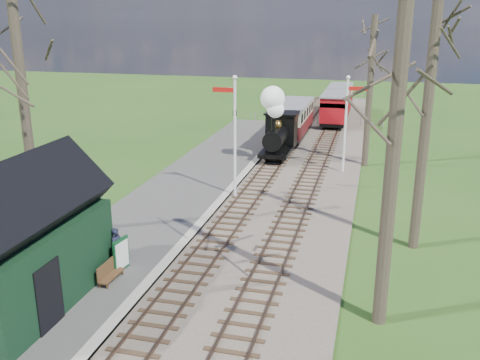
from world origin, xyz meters
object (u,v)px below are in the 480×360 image
object	(u,v)px
semaphore_far	(347,117)
red_carriage_b	(340,99)
station_shed	(21,243)
locomotive	(278,127)
semaphore_near	(234,129)
bench	(109,272)
red_carriage_a	(335,108)
coach	(293,119)
sign_board	(121,255)
person	(117,248)

from	to	relation	value
semaphore_far	red_carriage_b	distance (m)	19.69
station_shed	locomotive	xyz separation A→B (m)	(4.29, 20.06, -0.10)
station_shed	locomotive	bearing A→B (deg)	77.94
semaphore_near	locomotive	distance (m)	8.22
semaphore_far	bench	bearing A→B (deg)	-113.27
station_shed	bench	distance (m)	3.19
semaphore_far	bench	xyz separation A→B (m)	(-6.89, -16.01, -2.82)
semaphore_near	red_carriage_a	xyz separation A→B (m)	(3.37, 20.03, -2.09)
coach	sign_board	bearing A→B (deg)	-96.01
semaphore_near	sign_board	bearing A→B (deg)	-100.40
station_shed	semaphore_near	world-z (taller)	semaphore_near
person	locomotive	bearing A→B (deg)	5.48
bench	station_shed	bearing A→B (deg)	-131.93
semaphore_near	semaphore_far	size ratio (longest dim) A/B	1.09
station_shed	semaphore_far	xyz separation A→B (m)	(8.67, 18.00, 1.08)
locomotive	coach	distance (m)	6.10
semaphore_far	coach	world-z (taller)	semaphore_far
station_shed	semaphore_far	world-z (taller)	semaphore_far
coach	red_carriage_a	distance (m)	6.45
sign_board	person	distance (m)	0.29
semaphore_far	red_carriage_a	size ratio (longest dim) A/B	1.09
sign_board	red_carriage_b	bearing A→B (deg)	81.72
red_carriage_b	sign_board	world-z (taller)	red_carriage_b
red_carriage_b	sign_board	bearing A→B (deg)	-98.28
locomotive	person	bearing A→B (deg)	-98.77
semaphore_far	red_carriage_a	world-z (taller)	semaphore_far
red_carriage_a	bench	size ratio (longest dim) A/B	4.20
red_carriage_b	coach	bearing A→B (deg)	-102.84
semaphore_near	bench	bearing A→B (deg)	-99.87
locomotive	red_carriage_a	xyz separation A→B (m)	(2.61, 11.97, -0.64)
sign_board	semaphore_far	bearing A→B (deg)	65.77
semaphore_near	bench	world-z (taller)	semaphore_near
station_shed	semaphore_far	size ratio (longest dim) A/B	1.10
semaphore_near	person	bearing A→B (deg)	-101.76
station_shed	semaphore_far	bearing A→B (deg)	64.28
station_shed	coach	distance (m)	26.49
coach	red_carriage_a	xyz separation A→B (m)	(2.60, 5.90, -0.05)
semaphore_far	coach	size ratio (longest dim) A/B	0.76
semaphore_far	coach	bearing A→B (deg)	118.29
coach	bench	world-z (taller)	coach
station_shed	sign_board	bearing A→B (deg)	56.94
station_shed	bench	bearing A→B (deg)	48.07
locomotive	sign_board	bearing A→B (deg)	-98.06
red_carriage_a	sign_board	distance (m)	29.64
station_shed	red_carriage_b	bearing A→B (deg)	79.59
semaphore_near	red_carriage_b	xyz separation A→B (m)	(3.37, 25.53, -2.09)
semaphore_near	coach	xyz separation A→B (m)	(0.77, 14.13, -2.03)
semaphore_far	person	distance (m)	16.78
locomotive	red_carriage_b	bearing A→B (deg)	81.50
semaphore_far	person	bearing A→B (deg)	-115.03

